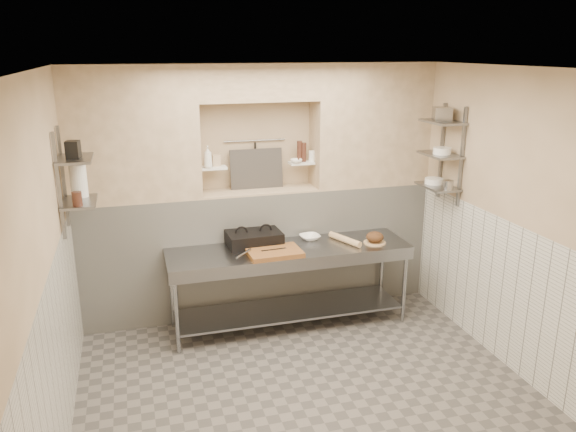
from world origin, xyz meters
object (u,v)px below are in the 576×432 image
object	(u,v)px
bottle_soap	(208,157)
bowl_alcove	(296,161)
prep_table	(290,271)
bread_loaf	(375,237)
rolling_pin	(345,239)
cutting_board	(274,252)
mixing_bowl	(310,237)
jug_left	(79,181)
panini_press	(254,238)

from	to	relation	value
bottle_soap	bowl_alcove	world-z (taller)	bottle_soap
prep_table	bread_loaf	world-z (taller)	bread_loaf
rolling_pin	cutting_board	bearing A→B (deg)	-169.62
mixing_bowl	bread_loaf	distance (m)	0.72
prep_table	jug_left	bearing A→B (deg)	179.41
panini_press	mixing_bowl	distance (m)	0.64
prep_table	cutting_board	distance (m)	0.38
panini_press	mixing_bowl	size ratio (longest dim) A/B	2.68
mixing_bowl	prep_table	bearing A→B (deg)	-144.37
mixing_bowl	bowl_alcove	distance (m)	0.87
panini_press	rolling_pin	world-z (taller)	panini_press
bread_loaf	cutting_board	bearing A→B (deg)	-177.88
prep_table	cutting_board	world-z (taller)	cutting_board
bowl_alcove	jug_left	bearing A→B (deg)	-167.57
bread_loaf	rolling_pin	bearing A→B (deg)	159.85
prep_table	cutting_board	xyz separation A→B (m)	(-0.21, -0.14, 0.28)
bottle_soap	jug_left	size ratio (longest dim) A/B	0.78
cutting_board	bottle_soap	xyz separation A→B (m)	(-0.56, 0.66, 0.91)
rolling_pin	bread_loaf	size ratio (longest dim) A/B	2.39
cutting_board	mixing_bowl	distance (m)	0.61
cutting_board	rolling_pin	distance (m)	0.85
panini_press	bottle_soap	bearing A→B (deg)	140.29
panini_press	mixing_bowl	world-z (taller)	panini_press
bottle_soap	prep_table	bearing A→B (deg)	-34.20
panini_press	rolling_pin	bearing A→B (deg)	-13.36
bread_loaf	bottle_soap	distance (m)	2.00
cutting_board	bowl_alcove	distance (m)	1.13
bowl_alcove	rolling_pin	bearing A→B (deg)	-50.98
bread_loaf	jug_left	distance (m)	3.08
prep_table	bread_loaf	bearing A→B (deg)	-5.88
panini_press	bread_loaf	distance (m)	1.32
panini_press	mixing_bowl	xyz separation A→B (m)	(0.64, 0.01, -0.05)
prep_table	jug_left	world-z (taller)	jug_left
bread_loaf	panini_press	bearing A→B (deg)	166.90
mixing_bowl	bottle_soap	world-z (taller)	bottle_soap
mixing_bowl	bottle_soap	distance (m)	1.42
bread_loaf	bottle_soap	bearing A→B (deg)	160.15
panini_press	jug_left	world-z (taller)	jug_left
panini_press	bread_loaf	world-z (taller)	panini_press
prep_table	panini_press	distance (m)	0.52
panini_press	bowl_alcove	xyz separation A→B (m)	(0.57, 0.32, 0.76)
rolling_pin	panini_press	bearing A→B (deg)	169.18
cutting_board	bread_loaf	size ratio (longest dim) A/B	2.86
panini_press	bowl_alcove	bearing A→B (deg)	26.51
panini_press	cutting_board	bearing A→B (deg)	-70.15
rolling_pin	bottle_soap	distance (m)	1.73
prep_table	rolling_pin	size ratio (longest dim) A/B	5.68
mixing_bowl	cutting_board	bearing A→B (deg)	-144.97
bottle_soap	bowl_alcove	bearing A→B (deg)	0.16
mixing_bowl	jug_left	world-z (taller)	jug_left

